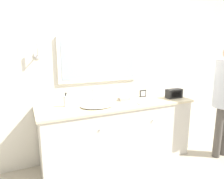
{
  "coord_description": "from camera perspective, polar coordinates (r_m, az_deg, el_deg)",
  "views": [
    {
      "loc": [
        -1.16,
        -2.08,
        1.59
      ],
      "look_at": [
        -0.09,
        0.31,
        1.05
      ],
      "focal_mm": 32.0,
      "sensor_mm": 36.0,
      "label": 1
    }
  ],
  "objects": [
    {
      "name": "ground_plane",
      "position": [
        2.87,
        4.55,
        -22.1
      ],
      "size": [
        14.0,
        14.0,
        0.0
      ],
      "primitive_type": "plane",
      "color": "#B2A893"
    },
    {
      "name": "vanity_counter",
      "position": [
        2.9,
        1.74,
        -12.02
      ],
      "size": [
        2.17,
        0.61,
        0.85
      ],
      "color": "beige",
      "rests_on": "ground_plane"
    },
    {
      "name": "metal_tray",
      "position": [
        2.78,
        8.62,
        -3.82
      ],
      "size": [
        0.14,
        0.12,
        0.01
      ],
      "color": "silver",
      "rests_on": "vanity_counter"
    },
    {
      "name": "hand_towel_near_sink",
      "position": [
        2.91,
        3.37,
        -2.65
      ],
      "size": [
        0.15,
        0.1,
        0.05
      ],
      "color": "#B7A899",
      "rests_on": "vanity_counter"
    },
    {
      "name": "appliance_box",
      "position": [
        3.17,
        17.29,
        -1.1
      ],
      "size": [
        0.25,
        0.11,
        0.14
      ],
      "color": "black",
      "rests_on": "vanity_counter"
    },
    {
      "name": "wall_back",
      "position": [
        2.97,
        -1.03,
        5.62
      ],
      "size": [
        8.0,
        0.18,
        2.55
      ],
      "color": "silver",
      "rests_on": "ground_plane"
    },
    {
      "name": "picture_frame",
      "position": [
        3.13,
        8.82,
        -1.14
      ],
      "size": [
        0.11,
        0.01,
        0.11
      ],
      "color": "black",
      "rests_on": "vanity_counter"
    },
    {
      "name": "sink_basin",
      "position": [
        2.61,
        -4.21,
        -4.37
      ],
      "size": [
        0.45,
        0.38,
        0.2
      ],
      "color": "silver",
      "rests_on": "vanity_counter"
    },
    {
      "name": "soap_bottle",
      "position": [
        2.64,
        -13.04,
        -3.23
      ],
      "size": [
        0.06,
        0.06,
        0.19
      ],
      "color": "white",
      "rests_on": "vanity_counter"
    }
  ]
}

